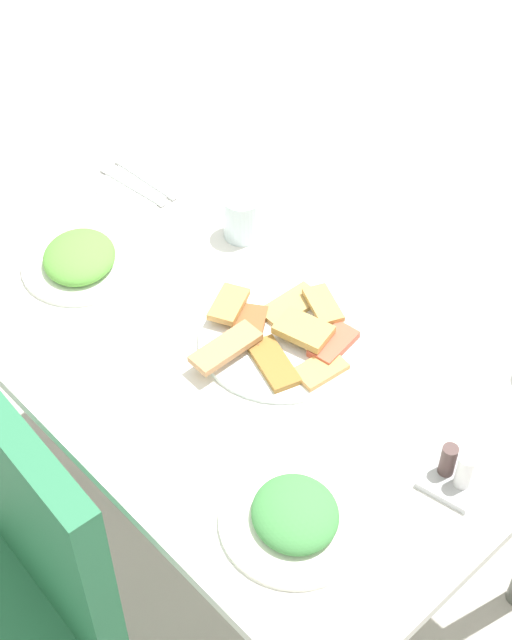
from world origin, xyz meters
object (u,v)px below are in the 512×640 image
object	(u,v)px
salad_plate_rice	(295,516)
dining_table	(240,354)
paper_napkin	(139,184)
drinking_glass	(242,217)
salad_plate_greens	(79,259)
condiment_caddy	(454,473)
fork	(146,179)
spoon	(133,186)
pide_platter	(281,336)

from	to	relation	value
salad_plate_rice	dining_table	bearing A→B (deg)	-30.84
dining_table	paper_napkin	distance (m)	0.48
drinking_glass	dining_table	bearing A→B (deg)	136.45
salad_plate_greens	paper_napkin	bearing A→B (deg)	-62.99
condiment_caddy	dining_table	bearing A→B (deg)	2.03
salad_plate_rice	fork	distance (m)	0.90
salad_plate_greens	condiment_caddy	xyz separation A→B (m)	(-0.82, -0.14, 0.00)
fork	spoon	xyz separation A→B (m)	(0.00, 0.04, 0.00)
salad_plate_greens	spoon	distance (m)	0.26
pide_platter	salad_plate_greens	xyz separation A→B (m)	(0.41, 0.15, 0.01)
pide_platter	condiment_caddy	world-z (taller)	condiment_caddy
pide_platter	dining_table	bearing A→B (deg)	19.37
dining_table	paper_napkin	world-z (taller)	paper_napkin
fork	spoon	world-z (taller)	same
dining_table	salad_plate_greens	xyz separation A→B (m)	(0.33, 0.12, 0.10)
pide_platter	condiment_caddy	xyz separation A→B (m)	(-0.41, 0.01, 0.01)
dining_table	condiment_caddy	bearing A→B (deg)	-177.97
fork	condiment_caddy	size ratio (longest dim) A/B	1.79
pide_platter	condiment_caddy	size ratio (longest dim) A/B	3.04
pide_platter	drinking_glass	bearing A→B (deg)	-29.12
dining_table	pide_platter	distance (m)	0.12
salad_plate_rice	drinking_glass	xyz separation A→B (m)	(0.55, -0.39, 0.03)
salad_plate_greens	fork	xyz separation A→B (m)	(0.12, -0.26, -0.01)
drinking_glass	fork	world-z (taller)	drinking_glass
paper_napkin	condiment_caddy	xyz separation A→B (m)	(-0.94, 0.11, 0.02)
salad_plate_greens	fork	size ratio (longest dim) A/B	1.21
dining_table	drinking_glass	distance (m)	0.28
salad_plate_rice	paper_napkin	size ratio (longest dim) A/B	1.53
pide_platter	spoon	world-z (taller)	pide_platter
spoon	salad_plate_rice	bearing A→B (deg)	152.50
spoon	condiment_caddy	bearing A→B (deg)	168.67
paper_napkin	fork	bearing A→B (deg)	-90.00
pide_platter	spoon	size ratio (longest dim) A/B	1.70
pide_platter	salad_plate_greens	world-z (taller)	salad_plate_greens
drinking_glass	salad_plate_greens	bearing A→B (deg)	63.57
dining_table	salad_plate_rice	xyz separation A→B (m)	(-0.37, 0.22, 0.10)
drinking_glass	paper_napkin	bearing A→B (deg)	10.85
spoon	fork	bearing A→B (deg)	-96.00
salad_plate_rice	spoon	distance (m)	0.89
dining_table	salad_plate_rice	bearing A→B (deg)	149.16
pide_platter	spoon	bearing A→B (deg)	-8.18
spoon	condiment_caddy	xyz separation A→B (m)	(-0.94, 0.09, 0.02)
pide_platter	paper_napkin	bearing A→B (deg)	-10.06
salad_plate_rice	paper_napkin	world-z (taller)	salad_plate_rice
salad_plate_rice	drinking_glass	bearing A→B (deg)	-35.58
condiment_caddy	fork	bearing A→B (deg)	-7.49
pide_platter	paper_napkin	size ratio (longest dim) A/B	2.09
salad_plate_rice	spoon	xyz separation A→B (m)	(0.82, -0.32, -0.01)
fork	pide_platter	bearing A→B (deg)	165.52
fork	spoon	size ratio (longest dim) A/B	1.00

